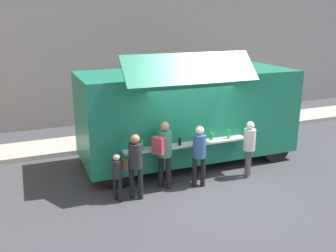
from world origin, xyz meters
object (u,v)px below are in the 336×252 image
at_px(trash_bin, 247,115).
at_px(customer_rear_waiting, 135,161).
at_px(food_truck_main, 188,113).
at_px(customer_extra_browsing, 249,144).
at_px(child_near_queue, 117,173).
at_px(customer_mid_with_backpack, 164,148).
at_px(customer_front_ordering, 199,151).

bearing_deg(trash_bin, customer_rear_waiting, -145.66).
bearing_deg(food_truck_main, customer_extra_browsing, -58.78).
distance_m(food_truck_main, child_near_queue, 3.32).
bearing_deg(food_truck_main, customer_rear_waiting, -140.15).
distance_m(food_truck_main, customer_mid_with_backpack, 2.15).
distance_m(customer_front_ordering, customer_extra_browsing, 1.56).
bearing_deg(child_near_queue, customer_mid_with_backpack, -24.88).
height_order(customer_rear_waiting, customer_extra_browsing, customer_rear_waiting).
distance_m(food_truck_main, trash_bin, 4.55).
bearing_deg(customer_extra_browsing, customer_mid_with_backpack, 42.86).
xyz_separation_m(trash_bin, customer_front_ordering, (-4.31, -4.12, 0.47)).
bearing_deg(customer_front_ordering, child_near_queue, 108.89).
xyz_separation_m(trash_bin, customer_extra_browsing, (-2.76, -4.09, 0.44)).
relative_size(customer_front_ordering, customer_rear_waiting, 1.00).
bearing_deg(child_near_queue, customer_rear_waiting, -41.70).
relative_size(trash_bin, customer_front_ordering, 0.62).
height_order(customer_front_ordering, customer_mid_with_backpack, customer_mid_with_backpack).
bearing_deg(customer_mid_with_backpack, trash_bin, 1.56).
bearing_deg(customer_extra_browsing, food_truck_main, -12.22).
distance_m(trash_bin, child_near_queue, 7.66).
xyz_separation_m(customer_mid_with_backpack, child_near_queue, (-1.28, -0.19, -0.38)).
xyz_separation_m(customer_rear_waiting, child_near_queue, (-0.43, 0.06, -0.26)).
bearing_deg(customer_front_ordering, customer_rear_waiting, 110.65).
height_order(food_truck_main, customer_mid_with_backpack, food_truck_main).
relative_size(trash_bin, customer_rear_waiting, 0.63).
relative_size(customer_front_ordering, customer_mid_with_backpack, 0.93).
xyz_separation_m(food_truck_main, customer_front_ordering, (-0.53, -1.80, -0.54)).
bearing_deg(trash_bin, food_truck_main, -148.45).
bearing_deg(trash_bin, customer_front_ordering, -136.29).
height_order(food_truck_main, child_near_queue, food_truck_main).
distance_m(customer_extra_browsing, child_near_queue, 3.73).
height_order(food_truck_main, customer_extra_browsing, food_truck_main).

